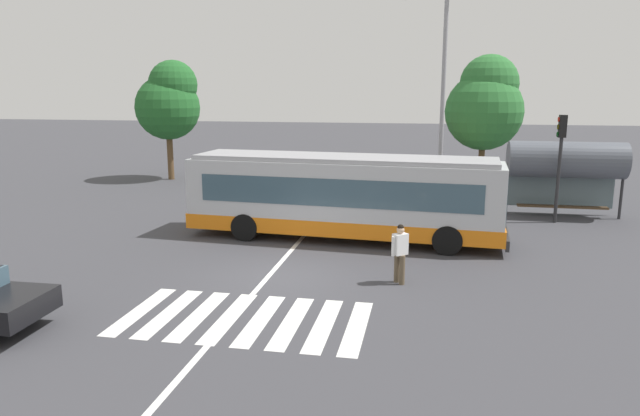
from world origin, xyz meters
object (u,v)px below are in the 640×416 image
twin_arm_street_lamp (444,78)px  pedestrian_crossing_street (400,250)px  parked_car_white (261,172)px  background_tree_right (486,103)px  parked_car_charcoal (358,173)px  background_tree_left (169,101)px  city_transit_bus (343,196)px  parked_car_teal (310,173)px  traffic_light_far_corner (560,151)px  parked_car_champagne (454,176)px  bus_stop_shelter (566,161)px  parked_car_red (406,175)px

twin_arm_street_lamp → pedestrian_crossing_street: bearing=-95.8°
parked_car_white → background_tree_right: size_ratio=0.61×
parked_car_charcoal → background_tree_left: size_ratio=0.63×
city_transit_bus → background_tree_left: (-12.39, 12.26, 3.14)m
parked_car_teal → background_tree_right: 11.03m
traffic_light_far_corner → background_tree_right: (-2.10, 10.56, 1.63)m
parked_car_teal → parked_car_charcoal: bearing=4.3°
parked_car_champagne → bus_stop_shelter: size_ratio=0.98×
background_tree_right → bus_stop_shelter: bearing=-74.4°
parked_car_white → parked_car_champagne: (10.78, 0.45, 0.00)m
parked_car_red → bus_stop_shelter: (6.92, -6.19, 1.65)m
parked_car_white → background_tree_left: (-5.97, 1.30, 3.97)m
parked_car_teal → background_tree_left: background_tree_left is taller
parked_car_white → parked_car_teal: same height
background_tree_left → parked_car_charcoal: bearing=-3.3°
parked_car_teal → background_tree_right: bearing=19.5°
parked_car_red → twin_arm_street_lamp: size_ratio=0.47×
traffic_light_far_corner → background_tree_right: 10.89m
parked_car_charcoal → parked_car_champagne: bearing=-1.9°
parked_car_teal → twin_arm_street_lamp: size_ratio=0.47×
background_tree_right → parked_car_champagne: bearing=-117.2°
parked_car_champagne → parked_car_red: bearing=174.2°
pedestrian_crossing_street → bus_stop_shelter: bearing=57.6°
parked_car_white → traffic_light_far_corner: traffic_light_far_corner is taller
parked_car_white → twin_arm_street_lamp: size_ratio=0.47×
pedestrian_crossing_street → parked_car_white: bearing=119.2°
parked_car_red → bus_stop_shelter: size_ratio=0.97×
parked_car_champagne → background_tree_right: background_tree_right is taller
bus_stop_shelter → background_tree_left: (-21.11, 6.78, 2.31)m
city_transit_bus → bus_stop_shelter: bus_stop_shelter is taller
parked_car_champagne → bus_stop_shelter: bearing=-53.7°
city_transit_bus → parked_car_charcoal: city_transit_bus is taller
parked_car_white → parked_car_charcoal: bearing=6.5°
parked_car_teal → traffic_light_far_corner: traffic_light_far_corner is taller
parked_car_white → parked_car_red: size_ratio=0.99×
parked_car_charcoal → parked_car_red: (2.69, 0.08, 0.00)m
background_tree_right → twin_arm_street_lamp: bearing=-109.0°
parked_car_red → traffic_light_far_corner: bearing=-49.1°
bus_stop_shelter → background_tree_right: background_tree_right is taller
parked_car_teal → parked_car_champagne: 7.99m
pedestrian_crossing_street → background_tree_right: background_tree_right is taller
city_transit_bus → background_tree_left: 17.71m
parked_car_charcoal → parked_car_champagne: size_ratio=0.97×
bus_stop_shelter → parked_car_champagne: bearing=126.3°
parked_car_white → bus_stop_shelter: (15.14, -5.48, 1.65)m
pedestrian_crossing_street → parked_car_champagne: pedestrian_crossing_street is taller
parked_car_teal → twin_arm_street_lamp: 9.71m
parked_car_charcoal → parked_car_champagne: (5.25, -0.18, 0.00)m
parked_car_teal → parked_car_red: (5.44, 0.29, 0.00)m
parked_car_charcoal → parked_car_white: bearing=-173.5°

